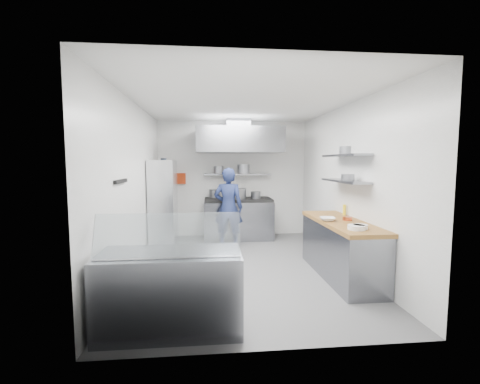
{
  "coord_description": "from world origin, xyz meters",
  "views": [
    {
      "loc": [
        -0.58,
        -5.39,
        1.8
      ],
      "look_at": [
        0.0,
        0.6,
        1.25
      ],
      "focal_mm": 24.0,
      "sensor_mm": 36.0,
      "label": 1
    }
  ],
  "objects": [
    {
      "name": "floor",
      "position": [
        0.0,
        0.0,
        0.0
      ],
      "size": [
        5.0,
        5.0,
        0.0
      ],
      "primitive_type": "plane",
      "color": "#525254",
      "rests_on": "ground"
    },
    {
      "name": "ceiling",
      "position": [
        0.0,
        0.0,
        2.8
      ],
      "size": [
        5.0,
        5.0,
        0.0
      ],
      "primitive_type": "plane",
      "rotation": [
        3.14,
        0.0,
        0.0
      ],
      "color": "silver",
      "rests_on": "wall_back"
    },
    {
      "name": "wall_back",
      "position": [
        0.0,
        2.5,
        1.4
      ],
      "size": [
        3.6,
        2.8,
        0.02
      ],
      "primitive_type": "cube",
      "rotation": [
        1.57,
        0.0,
        0.0
      ],
      "color": "white",
      "rests_on": "floor"
    },
    {
      "name": "wall_front",
      "position": [
        0.0,
        -2.5,
        1.4
      ],
      "size": [
        3.6,
        2.8,
        0.02
      ],
      "primitive_type": "cube",
      "rotation": [
        -1.57,
        0.0,
        0.0
      ],
      "color": "white",
      "rests_on": "floor"
    },
    {
      "name": "wall_left",
      "position": [
        -1.8,
        0.0,
        1.4
      ],
      "size": [
        2.8,
        5.0,
        0.02
      ],
      "primitive_type": "cube",
      "rotation": [
        1.57,
        0.0,
        1.57
      ],
      "color": "white",
      "rests_on": "floor"
    },
    {
      "name": "wall_right",
      "position": [
        1.8,
        0.0,
        1.4
      ],
      "size": [
        2.8,
        5.0,
        0.02
      ],
      "primitive_type": "cube",
      "rotation": [
        1.57,
        0.0,
        -1.57
      ],
      "color": "white",
      "rests_on": "floor"
    },
    {
      "name": "gas_range",
      "position": [
        0.1,
        2.1,
        0.45
      ],
      "size": [
        1.6,
        0.8,
        0.9
      ],
      "primitive_type": "cube",
      "color": "gray",
      "rests_on": "floor"
    },
    {
      "name": "cooktop",
      "position": [
        0.1,
        2.1,
        0.93
      ],
      "size": [
        1.57,
        0.78,
        0.06
      ],
      "primitive_type": "cube",
      "color": "black",
      "rests_on": "gas_range"
    },
    {
      "name": "stock_pot_left",
      "position": [
        -0.45,
        2.32,
        1.06
      ],
      "size": [
        0.26,
        0.26,
        0.2
      ],
      "primitive_type": "cylinder",
      "color": "slate",
      "rests_on": "cooktop"
    },
    {
      "name": "stock_pot_mid",
      "position": [
        0.11,
        2.06,
        1.08
      ],
      "size": [
        0.35,
        0.35,
        0.24
      ],
      "primitive_type": "cylinder",
      "color": "slate",
      "rests_on": "cooktop"
    },
    {
      "name": "stock_pot_right",
      "position": [
        0.52,
        2.08,
        1.04
      ],
      "size": [
        0.23,
        0.23,
        0.16
      ],
      "primitive_type": "cylinder",
      "color": "slate",
      "rests_on": "cooktop"
    },
    {
      "name": "over_range_shelf",
      "position": [
        0.1,
        2.34,
        1.52
      ],
      "size": [
        1.6,
        0.3,
        0.04
      ],
      "primitive_type": "cube",
      "color": "gray",
      "rests_on": "wall_back"
    },
    {
      "name": "shelf_pot_a",
      "position": [
        -0.35,
        2.18,
        1.63
      ],
      "size": [
        0.23,
        0.23,
        0.18
      ],
      "primitive_type": "cylinder",
      "color": "slate",
      "rests_on": "over_range_shelf"
    },
    {
      "name": "shelf_pot_b",
      "position": [
        0.23,
        2.09,
        1.65
      ],
      "size": [
        0.29,
        0.29,
        0.22
      ],
      "primitive_type": "cylinder",
      "color": "slate",
      "rests_on": "over_range_shelf"
    },
    {
      "name": "extractor_hood",
      "position": [
        0.1,
        1.93,
        2.3
      ],
      "size": [
        1.9,
        1.15,
        0.55
      ],
      "primitive_type": "cube",
      "color": "gray",
      "rests_on": "wall_back"
    },
    {
      "name": "hood_duct",
      "position": [
        0.1,
        2.15,
        2.68
      ],
      "size": [
        0.55,
        0.55,
        0.24
      ],
      "primitive_type": "cube",
      "color": "slate",
      "rests_on": "extractor_hood"
    },
    {
      "name": "red_firebox",
      "position": [
        -1.25,
        2.44,
        1.42
      ],
      "size": [
        0.22,
        0.1,
        0.26
      ],
      "primitive_type": "cube",
      "color": "#A92C0D",
      "rests_on": "wall_back"
    },
    {
      "name": "chef",
      "position": [
        -0.17,
        1.38,
        0.85
      ],
      "size": [
        0.69,
        0.53,
        1.7
      ],
      "primitive_type": "imported",
      "rotation": [
        0.0,
        0.0,
        2.92
      ],
      "color": "#172046",
      "rests_on": "floor"
    },
    {
      "name": "wire_rack",
      "position": [
        -1.53,
        1.36,
        0.93
      ],
      "size": [
        0.5,
        0.9,
        1.85
      ],
      "primitive_type": "cube",
      "color": "silver",
      "rests_on": "floor"
    },
    {
      "name": "rack_bin_a",
      "position": [
        -1.53,
        1.06,
        0.8
      ],
      "size": [
        0.15,
        0.18,
        0.17
      ],
      "primitive_type": "cube",
      "color": "white",
      "rests_on": "wire_rack"
    },
    {
      "name": "rack_bin_b",
      "position": [
        -1.53,
        1.35,
        1.3
      ],
      "size": [
        0.14,
        0.18,
        0.16
      ],
      "primitive_type": "cube",
      "color": "yellow",
      "rests_on": "wire_rack"
    },
    {
      "name": "rack_jar",
      "position": [
        -1.48,
        1.16,
        1.8
      ],
      "size": [
        0.12,
        0.12,
        0.18
      ],
      "primitive_type": "cylinder",
      "color": "black",
      "rests_on": "wire_rack"
    },
    {
      "name": "knife_strip",
      "position": [
        -1.78,
        -0.9,
        1.55
      ],
      "size": [
        0.04,
        0.55,
        0.05
      ],
      "primitive_type": "cube",
      "color": "black",
      "rests_on": "wall_left"
    },
    {
      "name": "prep_counter_base",
      "position": [
        1.48,
        -0.6,
        0.42
      ],
      "size": [
        0.62,
        2.0,
        0.84
      ],
      "primitive_type": "cube",
      "color": "gray",
      "rests_on": "floor"
    },
    {
      "name": "prep_counter_top",
      "position": [
        1.48,
        -0.6,
        0.87
      ],
      "size": [
        0.65,
        2.04,
        0.06
      ],
      "primitive_type": "cube",
      "color": "brown",
      "rests_on": "prep_counter_base"
    },
    {
      "name": "plate_stack_a",
      "position": [
        1.4,
        -1.29,
        0.93
      ],
      "size": [
        0.24,
        0.24,
        0.06
      ],
      "primitive_type": "cylinder",
      "color": "white",
      "rests_on": "prep_counter_top"
    },
    {
      "name": "plate_stack_b",
      "position": [
        1.47,
        -1.25,
        0.93
      ],
      "size": [
        0.19,
        0.19,
        0.06
      ],
      "primitive_type": "cylinder",
      "color": "white",
      "rests_on": "prep_counter_top"
    },
    {
      "name": "copper_pan",
      "position": [
        1.57,
        -0.61,
        0.93
      ],
      "size": [
        0.15,
        0.15,
        0.06
      ],
      "primitive_type": "cylinder",
      "color": "#C65D38",
      "rests_on": "prep_counter_top"
    },
    {
      "name": "squeeze_bottle",
      "position": [
        1.75,
        -0.09,
        0.99
      ],
      "size": [
        0.05,
        0.05,
        0.18
      ],
      "primitive_type": "cylinder",
      "color": "yellow",
      "rests_on": "prep_counter_top"
    },
    {
      "name": "mixing_bowl",
      "position": [
        1.25,
        -0.63,
        0.93
      ],
      "size": [
        0.27,
        0.27,
        0.06
      ],
      "primitive_type": "imported",
      "rotation": [
        0.0,
        0.0,
        -0.17
      ],
      "color": "white",
      "rests_on": "prep_counter_top"
    },
    {
      "name": "wall_shelf_lower",
      "position": [
        1.64,
        -0.3,
        1.5
      ],
      "size": [
        0.3,
        1.3,
        0.04
      ],
      "primitive_type": "cube",
      "color": "gray",
      "rests_on": "wall_right"
    },
    {
      "name": "wall_shelf_upper",
      "position": [
        1.64,
        -0.3,
        1.92
      ],
      "size": [
        0.3,
        1.3,
        0.04
      ],
      "primitive_type": "cube",
      "color": "gray",
      "rests_on": "wall_right"
    },
    {
      "name": "shelf_pot_c",
      "position": [
        1.62,
        -0.49,
        1.57
      ],
      "size": [
        0.21,
        0.21,
        0.1
      ],
      "primitive_type": "cylinder",
      "color": "slate",
      "rests_on": "wall_shelf_lower"
    },
    {
      "name": "shelf_pot_d",
      "position": [
        1.79,
        -0.04,
        2.01
      ],
      "size": [
        0.25,
        0.25,
        0.14
      ],
      "primitive_type": "cylinder",
      "color": "slate",
      "rests_on": "wall_shelf_upper"
    },
    {
      "name": "display_case",
      "position": [
        -1.0,
        -2.0,
        0.42
      ],
      "size": [
        1.5,
        0.7,
        0.85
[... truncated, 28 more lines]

